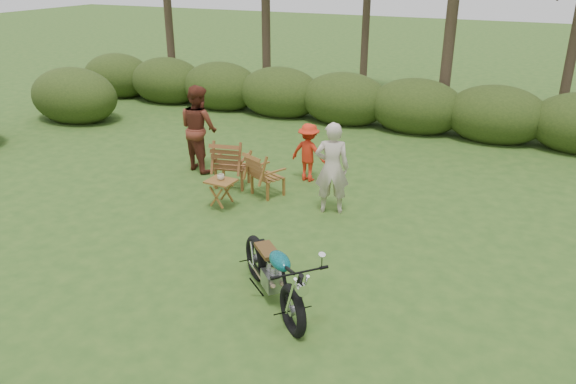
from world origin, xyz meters
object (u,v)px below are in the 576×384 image
at_px(side_table, 222,194).
at_px(motorcycle, 273,300).
at_px(adult_a, 331,211).
at_px(adult_b, 201,169).
at_px(lawn_chair_right, 268,194).
at_px(cup, 221,177).
at_px(child, 308,180).
at_px(lawn_chair_left, 233,186).

bearing_deg(side_table, motorcycle, -46.63).
height_order(adult_a, adult_b, adult_b).
height_order(lawn_chair_right, cup, cup).
distance_m(lawn_chair_right, adult_b, 2.09).
bearing_deg(adult_b, child, -148.83).
distance_m(motorcycle, adult_b, 5.39).
relative_size(lawn_chair_right, lawn_chair_left, 0.88).
xyz_separation_m(side_table, adult_b, (-1.49, 1.59, -0.27)).
bearing_deg(motorcycle, cup, 176.48).
distance_m(side_table, cup, 0.32).
distance_m(lawn_chair_left, side_table, 1.12).
bearing_deg(adult_a, motorcycle, 77.50).
height_order(adult_b, child, adult_b).
bearing_deg(lawn_chair_right, lawn_chair_left, 16.89).
xyz_separation_m(motorcycle, adult_b, (-3.69, 3.93, 0.00)).
relative_size(lawn_chair_left, cup, 7.64).
height_order(lawn_chair_right, side_table, side_table).
xyz_separation_m(lawn_chair_right, side_table, (-0.49, -0.92, 0.27)).
height_order(lawn_chair_left, child, child).
bearing_deg(adult_b, motorcycle, 155.65).
distance_m(adult_a, adult_b, 3.48).
height_order(side_table, cup, cup).
bearing_deg(child, cup, 70.65).
relative_size(lawn_chair_right, cup, 6.75).
height_order(adult_a, child, adult_a).
bearing_deg(child, side_table, 71.31).
bearing_deg(adult_b, side_table, 155.50).
height_order(lawn_chair_right, adult_b, adult_b).
distance_m(lawn_chair_right, cup, 1.18).
height_order(cup, adult_b, adult_b).
height_order(motorcycle, cup, cup).
distance_m(cup, child, 2.22).
distance_m(motorcycle, child, 4.49).
bearing_deg(child, adult_b, 14.72).
relative_size(lawn_chair_right, adult_b, 0.48).
distance_m(side_table, adult_a, 2.02).
bearing_deg(lawn_chair_right, cup, 84.72).
xyz_separation_m(lawn_chair_left, cup, (0.35, -1.00, 0.59)).
distance_m(motorcycle, lawn_chair_left, 4.23).
bearing_deg(motorcycle, lawn_chair_left, 170.66).
bearing_deg(adult_a, lawn_chair_right, -27.68).
xyz_separation_m(lawn_chair_left, side_table, (0.37, -1.03, 0.27)).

